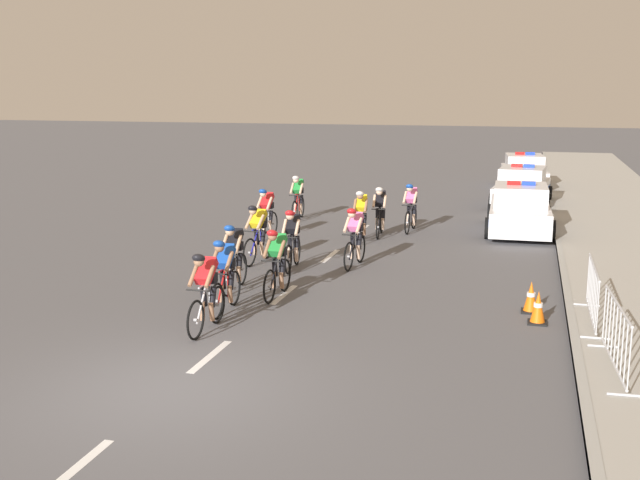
{
  "coord_description": "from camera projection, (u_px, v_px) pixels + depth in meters",
  "views": [
    {
      "loc": [
        4.97,
        -9.76,
        4.43
      ],
      "look_at": [
        0.61,
        6.16,
        1.1
      ],
      "focal_mm": 42.76,
      "sensor_mm": 36.0,
      "label": 1
    }
  ],
  "objects": [
    {
      "name": "lane_markings_centre",
      "position": [
        284.0,
        295.0,
        16.51
      ],
      "size": [
        0.14,
        17.6,
        0.01
      ],
      "color": "white",
      "rests_on": "ground"
    },
    {
      "name": "cyclist_eleventh",
      "position": [
        298.0,
        197.0,
        25.68
      ],
      "size": [
        0.43,
        1.72,
        1.56
      ],
      "color": "black",
      "rests_on": "ground"
    },
    {
      "name": "kerb_edge",
      "position": [
        557.0,
        233.0,
        23.08
      ],
      "size": [
        0.16,
        60.0,
        0.13
      ],
      "primitive_type": "cube",
      "color": "#9E9E99",
      "rests_on": "ground"
    },
    {
      "name": "sidewalk_slab",
      "position": [
        632.0,
        237.0,
        22.52
      ],
      "size": [
        4.43,
        60.0,
        0.12
      ],
      "primitive_type": "cube",
      "color": "#A3A099",
      "rests_on": "ground"
    },
    {
      "name": "crowd_barrier_middle",
      "position": [
        593.0,
        294.0,
        14.14
      ],
      "size": [
        0.51,
        2.32,
        1.07
      ],
      "color": "#B7BABF",
      "rests_on": "sidewalk_slab"
    },
    {
      "name": "traffic_cone_mid",
      "position": [
        531.0,
        297.0,
        15.17
      ],
      "size": [
        0.36,
        0.36,
        0.64
      ],
      "color": "black",
      "rests_on": "ground"
    },
    {
      "name": "traffic_cone_near",
      "position": [
        538.0,
        308.0,
        14.44
      ],
      "size": [
        0.36,
        0.36,
        0.64
      ],
      "color": "black",
      "rests_on": "ground"
    },
    {
      "name": "cyclist_fifth",
      "position": [
        292.0,
        238.0,
        18.64
      ],
      "size": [
        0.44,
        1.72,
        1.56
      ],
      "color": "black",
      "rests_on": "ground"
    },
    {
      "name": "cyclist_lead",
      "position": [
        206.0,
        290.0,
        13.88
      ],
      "size": [
        0.42,
        1.72,
        1.56
      ],
      "color": "black",
      "rests_on": "ground"
    },
    {
      "name": "police_car_third",
      "position": [
        524.0,
        172.0,
        33.93
      ],
      "size": [
        2.3,
        4.54,
        1.59
      ],
      "color": "white",
      "rests_on": "ground"
    },
    {
      "name": "cyclist_third",
      "position": [
        277.0,
        262.0,
        16.14
      ],
      "size": [
        0.42,
        1.72,
        1.56
      ],
      "color": "black",
      "rests_on": "ground"
    },
    {
      "name": "cyclist_tenth",
      "position": [
        380.0,
        210.0,
        22.83
      ],
      "size": [
        0.44,
        1.72,
        1.56
      ],
      "color": "black",
      "rests_on": "ground"
    },
    {
      "name": "cyclist_fourth",
      "position": [
        234.0,
        256.0,
        16.69
      ],
      "size": [
        0.43,
        1.72,
        1.56
      ],
      "color": "black",
      "rests_on": "ground"
    },
    {
      "name": "cyclist_ninth",
      "position": [
        267.0,
        213.0,
        22.45
      ],
      "size": [
        0.42,
        1.72,
        1.56
      ],
      "color": "black",
      "rests_on": "ground"
    },
    {
      "name": "police_car_second",
      "position": [
        522.0,
        188.0,
        28.66
      ],
      "size": [
        2.3,
        4.54,
        1.59
      ],
      "color": "silver",
      "rests_on": "ground"
    },
    {
      "name": "cyclist_second",
      "position": [
        225.0,
        274.0,
        15.07
      ],
      "size": [
        0.42,
        1.72,
        1.56
      ],
      "color": "black",
      "rests_on": "ground"
    },
    {
      "name": "ground_plane",
      "position": [
        172.0,
        388.0,
        11.39
      ],
      "size": [
        160.0,
        160.0,
        0.0
      ],
      "primitive_type": "plane",
      "color": "#56565B"
    },
    {
      "name": "cyclist_twelfth",
      "position": [
        411.0,
        207.0,
        23.56
      ],
      "size": [
        0.43,
        1.72,
        1.56
      ],
      "color": "black",
      "rests_on": "ground"
    },
    {
      "name": "cyclist_seventh",
      "position": [
        355.0,
        236.0,
        18.92
      ],
      "size": [
        0.44,
        1.72,
        1.56
      ],
      "color": "black",
      "rests_on": "ground"
    },
    {
      "name": "crowd_barrier_front",
      "position": [
        616.0,
        337.0,
        11.7
      ],
      "size": [
        0.63,
        2.32,
        1.07
      ],
      "color": "#B7BABF",
      "rests_on": "sidewalk_slab"
    },
    {
      "name": "cyclist_sixth",
      "position": [
        258.0,
        233.0,
        19.36
      ],
      "size": [
        0.45,
        1.72,
        1.56
      ],
      "color": "black",
      "rests_on": "ground"
    },
    {
      "name": "cyclist_eighth",
      "position": [
        361.0,
        215.0,
        21.98
      ],
      "size": [
        0.44,
        1.72,
        1.56
      ],
      "color": "black",
      "rests_on": "ground"
    },
    {
      "name": "police_car_nearest",
      "position": [
        520.0,
        210.0,
        23.52
      ],
      "size": [
        2.09,
        4.45,
        1.59
      ],
      "color": "white",
      "rests_on": "ground"
    }
  ]
}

